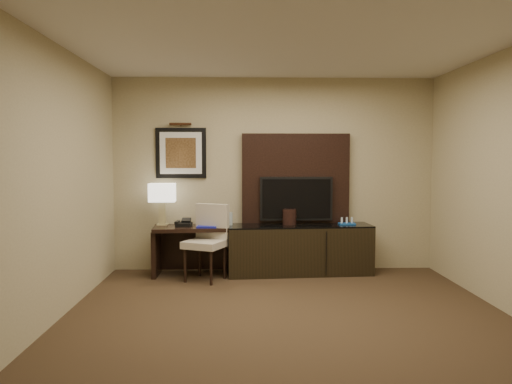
{
  "coord_description": "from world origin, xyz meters",
  "views": [
    {
      "loc": [
        -0.45,
        -4.52,
        1.59
      ],
      "look_at": [
        -0.27,
        1.8,
        1.15
      ],
      "focal_mm": 35.0,
      "sensor_mm": 36.0,
      "label": 1
    }
  ],
  "objects_px": {
    "desk_phone": "(184,223)",
    "ice_bucket": "(289,217)",
    "desk_chair": "(205,243)",
    "credenza": "(299,249)",
    "minibar_tray": "(347,221)",
    "table_lamp": "(162,205)",
    "desk": "(200,251)",
    "tv": "(296,199)",
    "water_bottle": "(230,219)"
  },
  "relations": [
    {
      "from": "table_lamp",
      "to": "minibar_tray",
      "type": "height_order",
      "value": "table_lamp"
    },
    {
      "from": "desk_chair",
      "to": "water_bottle",
      "type": "xyz_separation_m",
      "value": [
        0.32,
        0.34,
        0.27
      ]
    },
    {
      "from": "ice_bucket",
      "to": "table_lamp",
      "type": "bearing_deg",
      "value": 178.97
    },
    {
      "from": "desk",
      "to": "desk_chair",
      "type": "relative_size",
      "value": 1.28
    },
    {
      "from": "credenza",
      "to": "desk_chair",
      "type": "distance_m",
      "value": 1.32
    },
    {
      "from": "credenza",
      "to": "water_bottle",
      "type": "height_order",
      "value": "water_bottle"
    },
    {
      "from": "desk",
      "to": "minibar_tray",
      "type": "xyz_separation_m",
      "value": [
        2.0,
        0.07,
        0.38
      ]
    },
    {
      "from": "credenza",
      "to": "desk_chair",
      "type": "xyz_separation_m",
      "value": [
        -1.26,
        -0.35,
        0.15
      ]
    },
    {
      "from": "water_bottle",
      "to": "minibar_tray",
      "type": "distance_m",
      "value": 1.6
    },
    {
      "from": "desk",
      "to": "water_bottle",
      "type": "relative_size",
      "value": 6.85
    },
    {
      "from": "tv",
      "to": "ice_bucket",
      "type": "height_order",
      "value": "tv"
    },
    {
      "from": "tv",
      "to": "desk_phone",
      "type": "bearing_deg",
      "value": -172.13
    },
    {
      "from": "tv",
      "to": "minibar_tray",
      "type": "relative_size",
      "value": 4.44
    },
    {
      "from": "credenza",
      "to": "desk_chair",
      "type": "bearing_deg",
      "value": -168.51
    },
    {
      "from": "desk_chair",
      "to": "desk_phone",
      "type": "relative_size",
      "value": 4.78
    },
    {
      "from": "desk_phone",
      "to": "ice_bucket",
      "type": "distance_m",
      "value": 1.43
    },
    {
      "from": "credenza",
      "to": "water_bottle",
      "type": "xyz_separation_m",
      "value": [
        -0.94,
        -0.01,
        0.42
      ]
    },
    {
      "from": "credenza",
      "to": "ice_bucket",
      "type": "distance_m",
      "value": 0.46
    },
    {
      "from": "ice_bucket",
      "to": "credenza",
      "type": "bearing_deg",
      "value": -13.81
    },
    {
      "from": "minibar_tray",
      "to": "credenza",
      "type": "bearing_deg",
      "value": -178.38
    },
    {
      "from": "ice_bucket",
      "to": "minibar_tray",
      "type": "bearing_deg",
      "value": -1.06
    },
    {
      "from": "desk_phone",
      "to": "minibar_tray",
      "type": "height_order",
      "value": "desk_phone"
    },
    {
      "from": "credenza",
      "to": "minibar_tray",
      "type": "distance_m",
      "value": 0.76
    },
    {
      "from": "desk_phone",
      "to": "ice_bucket",
      "type": "relative_size",
      "value": 0.97
    },
    {
      "from": "desk",
      "to": "minibar_tray",
      "type": "height_order",
      "value": "minibar_tray"
    },
    {
      "from": "desk_chair",
      "to": "minibar_tray",
      "type": "relative_size",
      "value": 4.33
    },
    {
      "from": "ice_bucket",
      "to": "minibar_tray",
      "type": "xyz_separation_m",
      "value": [
        0.79,
        -0.01,
        -0.07
      ]
    },
    {
      "from": "desk_chair",
      "to": "credenza",
      "type": "bearing_deg",
      "value": 40.26
    },
    {
      "from": "desk_chair",
      "to": "tv",
      "type": "bearing_deg",
      "value": 46.49
    },
    {
      "from": "desk_chair",
      "to": "water_bottle",
      "type": "bearing_deg",
      "value": 71.39
    },
    {
      "from": "ice_bucket",
      "to": "minibar_tray",
      "type": "height_order",
      "value": "ice_bucket"
    },
    {
      "from": "water_bottle",
      "to": "minibar_tray",
      "type": "bearing_deg",
      "value": 1.1
    },
    {
      "from": "table_lamp",
      "to": "minibar_tray",
      "type": "distance_m",
      "value": 2.53
    },
    {
      "from": "desk",
      "to": "tv",
      "type": "xyz_separation_m",
      "value": [
        1.31,
        0.19,
        0.69
      ]
    },
    {
      "from": "ice_bucket",
      "to": "minibar_tray",
      "type": "relative_size",
      "value": 0.94
    },
    {
      "from": "ice_bucket",
      "to": "water_bottle",
      "type": "bearing_deg",
      "value": -176.77
    },
    {
      "from": "tv",
      "to": "desk_phone",
      "type": "xyz_separation_m",
      "value": [
        -1.53,
        -0.21,
        -0.3
      ]
    },
    {
      "from": "table_lamp",
      "to": "minibar_tray",
      "type": "relative_size",
      "value": 2.43
    },
    {
      "from": "minibar_tray",
      "to": "ice_bucket",
      "type": "bearing_deg",
      "value": 178.94
    },
    {
      "from": "desk",
      "to": "ice_bucket",
      "type": "relative_size",
      "value": 5.89
    },
    {
      "from": "minibar_tray",
      "to": "table_lamp",
      "type": "bearing_deg",
      "value": 178.96
    },
    {
      "from": "ice_bucket",
      "to": "desk_chair",
      "type": "bearing_deg",
      "value": -161.1
    },
    {
      "from": "credenza",
      "to": "minibar_tray",
      "type": "bearing_deg",
      "value": -2.49
    },
    {
      "from": "desk_phone",
      "to": "tv",
      "type": "bearing_deg",
      "value": 12.9
    },
    {
      "from": "desk",
      "to": "credenza",
      "type": "bearing_deg",
      "value": -2.27
    },
    {
      "from": "water_bottle",
      "to": "ice_bucket",
      "type": "xyz_separation_m",
      "value": [
        0.81,
        0.05,
        0.02
      ]
    },
    {
      "from": "tv",
      "to": "minibar_tray",
      "type": "xyz_separation_m",
      "value": [
        0.69,
        -0.12,
        -0.31
      ]
    },
    {
      "from": "water_bottle",
      "to": "table_lamp",
      "type": "bearing_deg",
      "value": 175.29
    },
    {
      "from": "tv",
      "to": "minibar_tray",
      "type": "height_order",
      "value": "tv"
    },
    {
      "from": "desk",
      "to": "credenza",
      "type": "xyz_separation_m",
      "value": [
        1.34,
        0.05,
        0.0
      ]
    }
  ]
}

